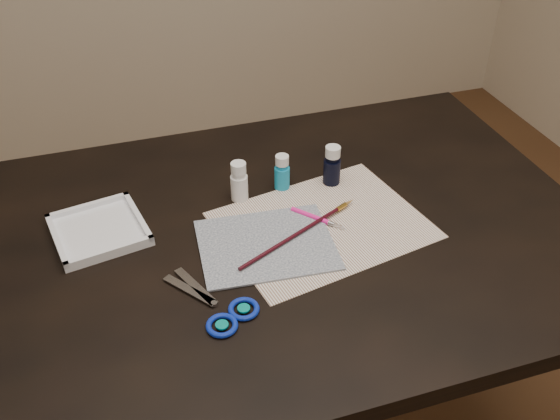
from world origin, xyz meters
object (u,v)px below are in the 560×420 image
object	(u,v)px
paint_bottle_white	(239,181)
palette_tray	(99,230)
paint_bottle_cyan	(282,172)
canvas	(266,244)
scissors	(204,301)
paint_bottle_navy	(332,165)
paper	(323,225)

from	to	relation	value
paint_bottle_white	palette_tray	bearing A→B (deg)	-174.12
paint_bottle_cyan	canvas	bearing A→B (deg)	-116.62
canvas	palette_tray	bearing A→B (deg)	155.83
paint_bottle_white	palette_tray	distance (m)	0.31
canvas	scissors	bearing A→B (deg)	-142.46
paint_bottle_navy	scissors	world-z (taller)	paint_bottle_navy
canvas	paint_bottle_navy	bearing A→B (deg)	39.41
paper	paint_bottle_navy	world-z (taller)	paint_bottle_navy
paint_bottle_cyan	paint_bottle_navy	world-z (taller)	paint_bottle_navy
paper	paint_bottle_navy	bearing A→B (deg)	62.08
paper	paint_bottle_cyan	bearing A→B (deg)	103.74
canvas	paint_bottle_white	bearing A→B (deg)	93.00
paint_bottle_cyan	paint_bottle_navy	distance (m)	0.11
paint_bottle_white	palette_tray	size ratio (longest dim) A/B	0.52
paint_bottle_navy	palette_tray	xyz separation A→B (m)	(-0.52, -0.03, -0.04)
paint_bottle_navy	scissors	distance (m)	0.46
paper	scissors	bearing A→B (deg)	-152.86
scissors	paint_bottle_cyan	bearing A→B (deg)	-75.76
paper	palette_tray	distance (m)	0.46
canvas	paint_bottle_white	xyz separation A→B (m)	(-0.01, 0.17, 0.04)
canvas	paint_bottle_cyan	bearing A→B (deg)	63.38
paint_bottle_white	scissors	bearing A→B (deg)	-116.35
paper	scissors	size ratio (longest dim) A/B	1.89
paint_bottle_white	paint_bottle_cyan	xyz separation A→B (m)	(0.10, 0.01, -0.00)
canvas	palette_tray	distance (m)	0.34
paper	paint_bottle_white	size ratio (longest dim) A/B	4.46
paint_bottle_navy	scissors	size ratio (longest dim) A/B	0.44
paper	paint_bottle_white	distance (m)	0.20
scissors	palette_tray	distance (m)	0.30
scissors	palette_tray	xyz separation A→B (m)	(-0.16, 0.26, 0.00)
paint_bottle_navy	palette_tray	size ratio (longest dim) A/B	0.53
canvas	paint_bottle_white	distance (m)	0.18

